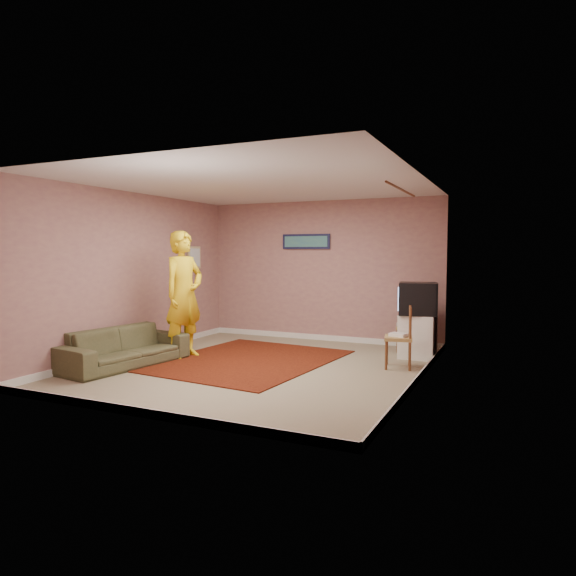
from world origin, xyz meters
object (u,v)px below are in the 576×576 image
at_px(chair_b, 398,330).
at_px(person, 184,294).
at_px(crt_tv, 418,299).
at_px(chair_a, 409,321).
at_px(sofa, 125,347).
at_px(tv_cabinet, 418,336).

relative_size(chair_b, person, 0.24).
xyz_separation_m(crt_tv, person, (-3.34, -1.46, 0.06)).
height_order(chair_b, person, person).
bearing_deg(chair_b, chair_a, 172.20).
bearing_deg(chair_a, person, -152.09).
distance_m(sofa, person, 1.21).
distance_m(chair_b, sofa, 3.95).
bearing_deg(sofa, chair_b, -58.53).
bearing_deg(chair_a, chair_b, -88.78).
height_order(crt_tv, chair_b, crt_tv).
bearing_deg(sofa, tv_cabinet, -49.36).
bearing_deg(tv_cabinet, person, -156.41).
xyz_separation_m(crt_tv, sofa, (-3.74, -2.36, -0.65)).
bearing_deg(crt_tv, chair_b, -108.01).
relative_size(chair_a, sofa, 0.24).
distance_m(chair_a, chair_b, 1.23).
bearing_deg(person, chair_a, -47.20).
xyz_separation_m(chair_b, sofa, (-3.63, -1.54, -0.26)).
height_order(crt_tv, chair_a, crt_tv).
bearing_deg(tv_cabinet, crt_tv, -170.24).
bearing_deg(chair_a, sofa, -144.86).
xyz_separation_m(tv_cabinet, chair_b, (-0.12, -0.82, 0.20)).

